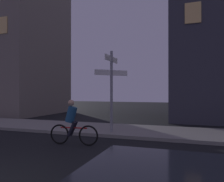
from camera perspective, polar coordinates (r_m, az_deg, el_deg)
sidewalk_kerb at (r=11.36m, az=-1.75°, el=-9.48°), size 40.00×3.24×0.14m
signpost at (r=10.08m, az=-0.14°, el=1.88°), size 1.14×1.58×3.56m
cyclist at (r=8.37m, az=-9.84°, el=-8.09°), size 1.82×0.37×1.61m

